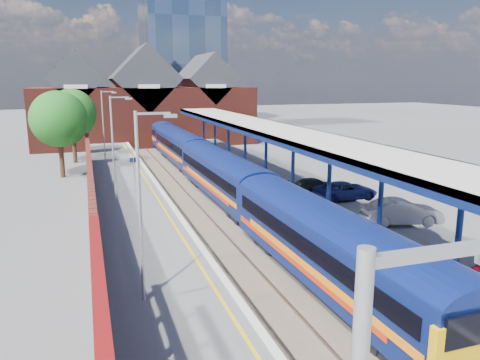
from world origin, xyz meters
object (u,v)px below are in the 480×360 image
(train, at_px, (198,156))
(parked_car_dark, at_px, (314,186))
(lamp_post_b, at_px, (143,196))
(lamp_post_d, at_px, (104,121))
(platform_sign, at_px, (134,168))
(parked_car_silver, at_px, (402,212))
(parked_car_blue, at_px, (346,190))
(lamp_post_c, at_px, (115,141))

(train, xyz_separation_m, parked_car_dark, (5.62, -12.23, -0.54))
(train, bearing_deg, lamp_post_b, -107.31)
(train, relative_size, lamp_post_d, 9.42)
(lamp_post_b, height_order, platform_sign, lamp_post_b)
(lamp_post_d, distance_m, parked_car_silver, 31.10)
(parked_car_silver, bearing_deg, platform_sign, 59.16)
(parked_car_silver, relative_size, parked_car_blue, 1.00)
(train, relative_size, parked_car_silver, 15.01)
(train, xyz_separation_m, lamp_post_b, (-7.86, -25.20, 2.87))
(train, distance_m, parked_car_dark, 13.47)
(platform_sign, xyz_separation_m, parked_car_silver, (13.50, -13.12, -0.97))
(train, xyz_separation_m, parked_car_silver, (7.01, -20.32, -0.40))
(lamp_post_b, height_order, parked_car_silver, lamp_post_b)
(lamp_post_c, bearing_deg, lamp_post_d, 90.00)
(train, height_order, platform_sign, platform_sign)
(train, relative_size, parked_car_blue, 14.96)
(lamp_post_c, xyz_separation_m, parked_car_dark, (13.48, -3.03, -3.42))
(platform_sign, relative_size, parked_car_dark, 0.63)
(train, height_order, parked_car_blue, train)
(lamp_post_c, relative_size, lamp_post_d, 1.00)
(lamp_post_b, height_order, lamp_post_c, same)
(lamp_post_c, bearing_deg, parked_car_silver, -36.80)
(lamp_post_d, bearing_deg, parked_car_dark, -54.69)
(lamp_post_b, relative_size, lamp_post_d, 1.00)
(train, relative_size, lamp_post_c, 9.42)
(train, bearing_deg, platform_sign, -132.05)
(lamp_post_c, relative_size, parked_car_silver, 1.59)
(parked_car_silver, bearing_deg, lamp_post_c, 66.54)
(parked_car_silver, xyz_separation_m, parked_car_blue, (0.00, 6.05, -0.11))
(lamp_post_b, xyz_separation_m, platform_sign, (1.36, 18.00, -2.30))
(lamp_post_c, height_order, parked_car_dark, lamp_post_c)
(lamp_post_b, xyz_separation_m, parked_car_silver, (14.86, 4.88, -3.27))
(lamp_post_d, xyz_separation_m, parked_car_blue, (14.86, -21.07, -3.38))
(parked_car_blue, bearing_deg, lamp_post_c, 70.72)
(lamp_post_c, relative_size, parked_car_dark, 1.76)
(parked_car_silver, bearing_deg, lamp_post_b, 121.52)
(train, distance_m, platform_sign, 9.71)
(lamp_post_c, distance_m, parked_car_blue, 16.06)
(parked_car_dark, height_order, parked_car_blue, parked_car_blue)
(lamp_post_b, bearing_deg, lamp_post_d, 90.00)
(lamp_post_c, distance_m, parked_car_silver, 18.85)
(lamp_post_c, xyz_separation_m, parked_car_blue, (14.86, -5.07, -3.38))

